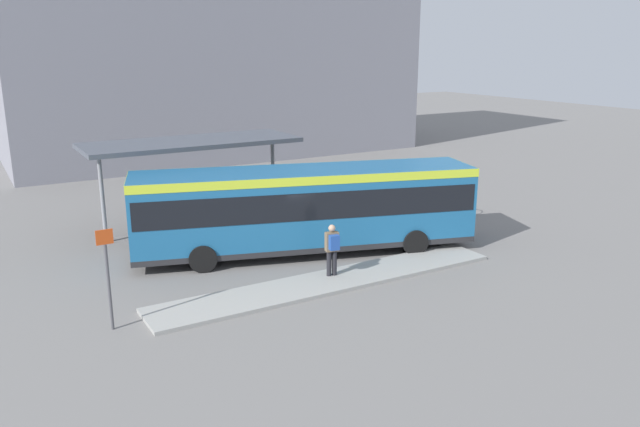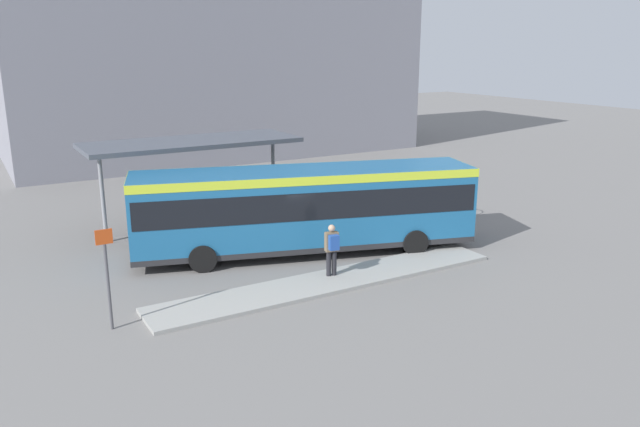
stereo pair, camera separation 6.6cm
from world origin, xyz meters
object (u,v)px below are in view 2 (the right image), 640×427
(bicycle_orange, at_px, (460,204))
(bicycle_red, at_px, (447,200))
(platform_sign, at_px, (107,275))
(city_bus, at_px, (306,204))
(pedestrian_waiting, at_px, (332,247))

(bicycle_orange, xyz_separation_m, bicycle_red, (-0.01, 0.89, -0.01))
(bicycle_orange, xyz_separation_m, platform_sign, (-16.56, -4.48, 1.18))
(city_bus, relative_size, bicycle_red, 7.38)
(city_bus, height_order, bicycle_red, city_bus)
(bicycle_red, bearing_deg, city_bus, -70.99)
(city_bus, height_order, pedestrian_waiting, city_bus)
(pedestrian_waiting, distance_m, bicycle_orange, 10.48)
(bicycle_orange, height_order, platform_sign, platform_sign)
(city_bus, distance_m, bicycle_orange, 9.16)
(pedestrian_waiting, bearing_deg, bicycle_red, -50.79)
(platform_sign, bearing_deg, pedestrian_waiting, 1.32)
(city_bus, height_order, bicycle_orange, city_bus)
(pedestrian_waiting, relative_size, bicycle_orange, 0.99)
(bicycle_orange, relative_size, platform_sign, 0.62)
(city_bus, relative_size, pedestrian_waiting, 7.25)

